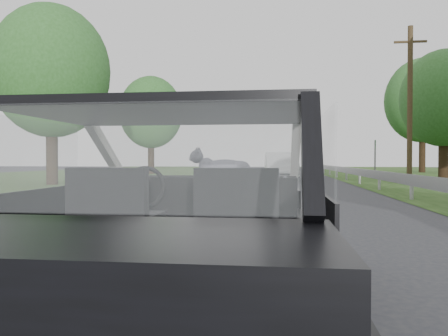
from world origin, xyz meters
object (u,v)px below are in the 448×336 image
(cat, at_px, (225,167))
(other_car, at_px, (281,166))
(subject_car, at_px, (185,219))
(highway_sign, at_px, (375,159))
(utility_pole, at_px, (410,105))

(cat, xyz_separation_m, other_car, (0.56, 21.27, -0.29))
(subject_car, bearing_deg, highway_sign, 75.43)
(utility_pole, bearing_deg, cat, -110.09)
(other_car, xyz_separation_m, highway_sign, (6.26, 5.16, 0.43))
(cat, distance_m, utility_pole, 19.66)
(cat, bearing_deg, utility_pole, 77.73)
(other_car, distance_m, utility_pole, 7.44)
(subject_car, bearing_deg, other_car, 87.98)
(other_car, bearing_deg, subject_car, -95.83)
(other_car, xyz_separation_m, utility_pole, (6.13, -2.99, 2.98))
(subject_car, height_order, highway_sign, highway_sign)
(cat, bearing_deg, highway_sign, 83.35)
(cat, height_order, utility_pole, utility_pole)
(subject_car, distance_m, highway_sign, 27.94)
(highway_sign, bearing_deg, utility_pole, -80.16)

